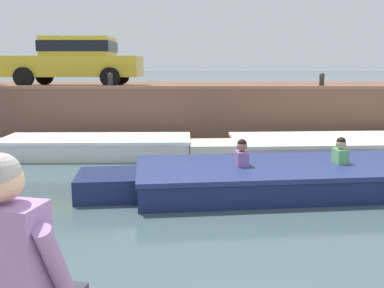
{
  "coord_description": "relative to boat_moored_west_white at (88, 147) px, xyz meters",
  "views": [
    {
      "loc": [
        -0.53,
        -2.4,
        2.24
      ],
      "look_at": [
        -0.58,
        3.39,
        1.18
      ],
      "focal_mm": 40.0,
      "sensor_mm": 36.0,
      "label": 1
    }
  ],
  "objects": [
    {
      "name": "mooring_bollard_mid",
      "position": [
        0.27,
        1.78,
        1.61
      ],
      "size": [
        0.15,
        0.15,
        0.45
      ],
      "color": "#2D2B28",
      "rests_on": "far_quay_wall"
    },
    {
      "name": "far_quay_wall",
      "position": [
        3.25,
        4.53,
        0.56
      ],
      "size": [
        60.0,
        6.0,
        1.61
      ],
      "primitive_type": "cube",
      "color": "brown",
      "rests_on": "ground"
    },
    {
      "name": "far_wall_coping",
      "position": [
        3.25,
        1.65,
        1.41
      ],
      "size": [
        60.0,
        0.24,
        0.08
      ],
      "primitive_type": "cube",
      "color": "brown",
      "rests_on": "far_quay_wall"
    },
    {
      "name": "motorboat_passing",
      "position": [
        4.09,
        -3.01,
        0.0
      ],
      "size": [
        6.56,
        2.73,
        0.97
      ],
      "color": "navy",
      "rests_on": "ground"
    },
    {
      "name": "ground_plane",
      "position": [
        3.25,
        -3.32,
        -0.24
      ],
      "size": [
        400.0,
        400.0,
        0.0
      ],
      "primitive_type": "plane",
      "color": "#3D5156"
    },
    {
      "name": "car_left_inner_yellow",
      "position": [
        -1.13,
        3.42,
        2.22
      ],
      "size": [
        4.24,
        2.0,
        1.54
      ],
      "color": "yellow",
      "rests_on": "far_quay_wall"
    },
    {
      "name": "boat_moored_central_cream",
      "position": [
        6.26,
        -0.14,
        0.01
      ],
      "size": [
        6.95,
        2.51,
        0.5
      ],
      "color": "silver",
      "rests_on": "ground"
    },
    {
      "name": "boat_moored_west_white",
      "position": [
        0.0,
        0.0,
        0.0
      ],
      "size": [
        5.63,
        1.74,
        0.49
      ],
      "color": "white",
      "rests_on": "ground"
    },
    {
      "name": "mooring_bollard_east",
      "position": [
        6.32,
        1.78,
        1.61
      ],
      "size": [
        0.15,
        0.15,
        0.45
      ],
      "color": "#2D2B28",
      "rests_on": "far_quay_wall"
    },
    {
      "name": "person_seated_left",
      "position": [
        1.82,
        -8.6,
        1.01
      ],
      "size": [
        0.58,
        0.59,
        0.97
      ],
      "color": "#282833",
      "rests_on": "near_quay"
    }
  ]
}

